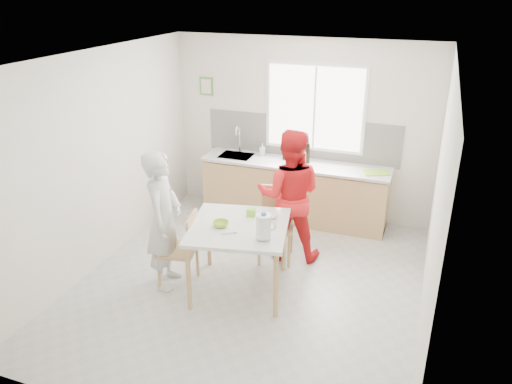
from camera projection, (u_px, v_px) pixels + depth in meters
ground at (250, 283)px, 6.12m from camera, size 4.50×4.50×0.00m
room_shell at (249, 157)px, 5.47m from camera, size 4.50×4.50×4.50m
window at (315, 108)px, 7.32m from camera, size 1.50×0.06×1.30m
backsplash at (301, 137)px, 7.58m from camera, size 3.00×0.02×0.65m
picture_frame at (206, 86)px, 7.79m from camera, size 0.22×0.03×0.28m
kitchen_counter at (294, 193)px, 7.64m from camera, size 2.84×0.64×1.37m
dining_table at (239, 232)px, 5.73m from camera, size 1.30×1.30×0.85m
chair_left at (183, 247)px, 5.91m from camera, size 0.51×0.51×0.94m
chair_far at (276, 220)px, 6.52m from camera, size 0.53×0.53×0.98m
person_white at (164, 220)px, 5.81m from camera, size 0.52×0.69×1.70m
person_red at (289, 195)px, 6.41m from camera, size 0.97×0.82×1.76m
bowl_green at (221, 224)px, 5.66m from camera, size 0.22×0.22×0.06m
bowl_white at (268, 216)px, 5.87m from camera, size 0.25×0.25×0.05m
milk_jug at (264, 226)px, 5.33m from camera, size 0.23×0.17×0.29m
green_box at (251, 212)px, 5.92m from camera, size 0.12×0.12×0.09m
spoon at (228, 233)px, 5.50m from camera, size 0.14×0.09×0.01m
cutting_board at (376, 172)px, 7.04m from camera, size 0.42×0.37×0.01m
wine_bottle_a at (285, 149)px, 7.51m from camera, size 0.07×0.07×0.32m
wine_bottle_b at (308, 153)px, 7.37m from camera, size 0.07×0.07×0.30m
jar_amber at (305, 158)px, 7.40m from camera, size 0.06×0.06×0.16m
soap_bottle at (262, 149)px, 7.71m from camera, size 0.11×0.11×0.19m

